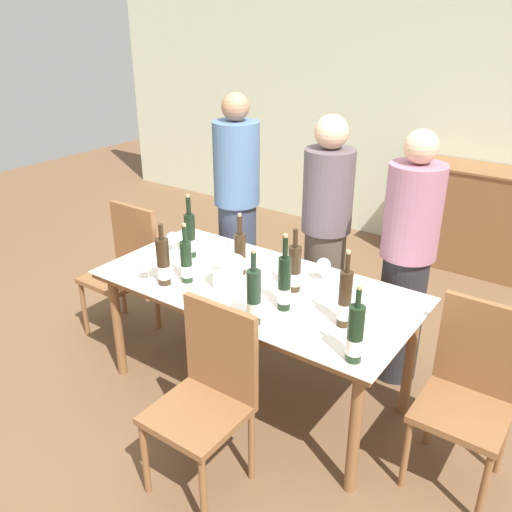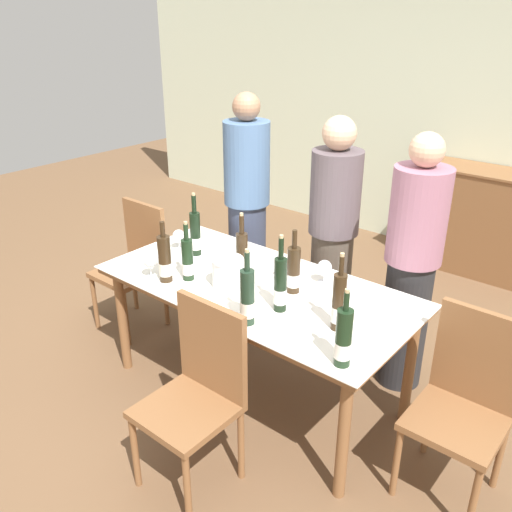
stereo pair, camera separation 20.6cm
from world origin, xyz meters
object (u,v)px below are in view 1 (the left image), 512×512
wine_glass_0 (172,238)px  person_host (237,211)px  wine_bottle_6 (254,299)px  dining_table (256,295)px  wine_bottle_1 (240,254)px  sideboard_cabinet (471,218)px  wine_bottle_2 (355,335)px  wine_bottle_7 (294,270)px  wine_bottle_0 (345,300)px  chair_right_end (471,386)px  person_guest_left (326,236)px  wine_glass_2 (323,266)px  wine_bottle_4 (190,236)px  wine_bottle_3 (284,284)px  chair_near_front (208,389)px  wine_bottle_8 (163,263)px  wine_glass_1 (148,264)px  ice_bucket (228,273)px  wine_bottle_5 (186,262)px  chair_left_end (126,262)px  person_guest_right (407,263)px

wine_glass_0 → person_host: size_ratio=0.08×
wine_bottle_6 → dining_table: bearing=123.8°
wine_bottle_1 → sideboard_cabinet: bearing=75.0°
wine_bottle_2 → wine_bottle_7: wine_bottle_2 is taller
wine_bottle_0 → chair_right_end: size_ratio=0.43×
wine_bottle_6 → person_guest_left: person_guest_left is taller
wine_bottle_1 → wine_glass_2: size_ratio=2.68×
wine_bottle_0 → chair_right_end: bearing=18.1°
wine_bottle_4 → wine_glass_0: (-0.14, -0.01, -0.05)m
wine_glass_2 → wine_bottle_3: bearing=-91.2°
wine_bottle_6 → chair_near_front: size_ratio=0.43×
wine_bottle_8 → wine_bottle_4: bearing=109.3°
wine_glass_1 → wine_bottle_0: bearing=10.6°
ice_bucket → wine_bottle_6: size_ratio=0.45×
wine_glass_0 → chair_right_end: bearing=0.7°
chair_near_front → person_host: 1.68m
chair_near_front → person_guest_left: bearing=96.6°
wine_bottle_5 → wine_glass_0: (-0.36, 0.26, -0.03)m
wine_bottle_0 → wine_glass_0: 1.33m
wine_bottle_6 → chair_left_end: 1.56m
dining_table → wine_bottle_3: (0.28, -0.14, 0.22)m
wine_bottle_5 → wine_bottle_6: wine_bottle_6 is taller
wine_bottle_8 → person_host: size_ratio=0.22×
wine_bottle_4 → wine_bottle_6: wine_bottle_4 is taller
wine_bottle_3 → person_host: 1.29m
wine_bottle_2 → wine_glass_1: bearing=178.8°
wine_bottle_5 → wine_bottle_8: bearing=-131.2°
wine_bottle_2 → wine_bottle_6: bearing=-179.8°
wine_bottle_4 → wine_bottle_6: size_ratio=1.02×
wine_glass_2 → wine_glass_0: bearing=-168.7°
chair_right_end → sideboard_cabinet: bearing=105.2°
person_host → person_guest_left: 0.71m
wine_bottle_3 → wine_bottle_4: size_ratio=1.03×
person_guest_right → chair_right_end: bearing=-45.3°
wine_bottle_4 → wine_bottle_0: bearing=-9.0°
chair_left_end → person_guest_left: 1.45m
wine_bottle_3 → person_guest_right: size_ratio=0.26×
sideboard_cabinet → chair_right_end: bearing=-74.8°
person_host → chair_right_end: bearing=-18.3°
wine_bottle_6 → chair_right_end: bearing=24.1°
wine_bottle_3 → sideboard_cabinet: bearing=84.9°
person_guest_right → sideboard_cabinet: bearing=93.1°
wine_bottle_1 → wine_glass_0: size_ratio=2.79×
wine_bottle_0 → chair_near_front: size_ratio=0.43×
chair_right_end → chair_near_front: (-1.02, -0.77, 0.01)m
wine_bottle_8 → wine_glass_1: wine_bottle_8 is taller
dining_table → wine_bottle_1: wine_bottle_1 is taller
wine_bottle_2 → wine_glass_1: (-1.32, 0.03, -0.03)m
chair_right_end → chair_near_front: size_ratio=0.99×
ice_bucket → wine_bottle_7: (0.32, 0.19, 0.03)m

